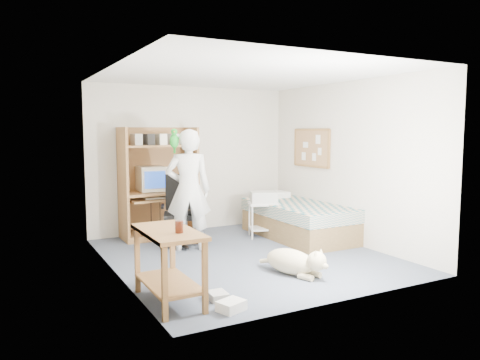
{
  "coord_description": "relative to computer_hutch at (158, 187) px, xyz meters",
  "views": [
    {
      "loc": [
        -3.08,
        -5.61,
        1.74
      ],
      "look_at": [
        0.0,
        0.19,
        1.05
      ],
      "focal_mm": 35.0,
      "sensor_mm": 36.0,
      "label": 1
    }
  ],
  "objects": [
    {
      "name": "floor",
      "position": [
        0.7,
        -1.74,
        -0.82
      ],
      "size": [
        4.0,
        4.0,
        0.0
      ],
      "primitive_type": "plane",
      "color": "#475161",
      "rests_on": "ground"
    },
    {
      "name": "wall_back",
      "position": [
        0.7,
        0.26,
        0.43
      ],
      "size": [
        3.6,
        0.02,
        2.5
      ],
      "primitive_type": "cube",
      "color": "beige",
      "rests_on": "floor"
    },
    {
      "name": "wall_right",
      "position": [
        2.5,
        -1.74,
        0.43
      ],
      "size": [
        0.02,
        4.0,
        2.5
      ],
      "primitive_type": "cube",
      "color": "beige",
      "rests_on": "floor"
    },
    {
      "name": "wall_left",
      "position": [
        -1.1,
        -1.74,
        0.43
      ],
      "size": [
        0.02,
        4.0,
        2.5
      ],
      "primitive_type": "cube",
      "color": "beige",
      "rests_on": "floor"
    },
    {
      "name": "ceiling",
      "position": [
        0.7,
        -1.74,
        1.68
      ],
      "size": [
        3.6,
        4.0,
        0.02
      ],
      "primitive_type": "cube",
      "color": "white",
      "rests_on": "wall_back"
    },
    {
      "name": "computer_hutch",
      "position": [
        0.0,
        0.0,
        0.0
      ],
      "size": [
        1.2,
        0.63,
        1.8
      ],
      "color": "brown",
      "rests_on": "floor"
    },
    {
      "name": "bed",
      "position": [
        2.0,
        -1.12,
        -0.53
      ],
      "size": [
        1.02,
        2.02,
        0.66
      ],
      "color": "brown",
      "rests_on": "floor"
    },
    {
      "name": "side_desk",
      "position": [
        -0.85,
        -2.94,
        -0.33
      ],
      "size": [
        0.5,
        1.0,
        0.75
      ],
      "color": "olive",
      "rests_on": "floor"
    },
    {
      "name": "corkboard",
      "position": [
        2.47,
        -0.84,
        0.63
      ],
      "size": [
        0.04,
        0.94,
        0.66
      ],
      "color": "olive",
      "rests_on": "wall_right"
    },
    {
      "name": "office_chair",
      "position": [
        0.09,
        -0.74,
        -0.44
      ],
      "size": [
        0.61,
        0.62,
        1.06
      ],
      "rotation": [
        0.0,
        0.0,
        -0.35
      ],
      "color": "black",
      "rests_on": "floor"
    },
    {
      "name": "person",
      "position": [
        0.12,
        -1.04,
        0.06
      ],
      "size": [
        0.75,
        0.62,
        1.77
      ],
      "primitive_type": "imported",
      "rotation": [
        0.0,
        0.0,
        2.79
      ],
      "color": "silver",
      "rests_on": "floor"
    },
    {
      "name": "parrot",
      "position": [
        -0.08,
        -1.03,
        0.8
      ],
      "size": [
        0.13,
        0.22,
        0.36
      ],
      "rotation": [
        0.0,
        0.0,
        -0.35
      ],
      "color": "#138523",
      "rests_on": "person"
    },
    {
      "name": "dog",
      "position": [
        0.8,
        -2.77,
        -0.66
      ],
      "size": [
        0.54,
        0.97,
        0.38
      ],
      "rotation": [
        0.0,
        0.0,
        0.35
      ],
      "color": "#D1BC8C",
      "rests_on": "floor"
    },
    {
      "name": "printer_cart",
      "position": [
        1.51,
        -0.85,
        -0.44
      ],
      "size": [
        0.59,
        0.53,
        0.58
      ],
      "rotation": [
        0.0,
        0.0,
        -0.37
      ],
      "color": "silver",
      "rests_on": "floor"
    },
    {
      "name": "printer",
      "position": [
        1.51,
        -0.85,
        -0.15
      ],
      "size": [
        0.51,
        0.45,
        0.18
      ],
      "primitive_type": "cube",
      "rotation": [
        0.0,
        0.0,
        -0.37
      ],
      "color": "#B1B1AC",
      "rests_on": "printer_cart"
    },
    {
      "name": "crt_monitor",
      "position": [
        -0.11,
        0.01,
        0.15
      ],
      "size": [
        0.43,
        0.46,
        0.4
      ],
      "rotation": [
        0.0,
        0.0,
        -0.03
      ],
      "color": "beige",
      "rests_on": "computer_hutch"
    },
    {
      "name": "keyboard",
      "position": [
        -0.05,
        -0.16,
        -0.15
      ],
      "size": [
        0.45,
        0.16,
        0.03
      ],
      "primitive_type": "cube",
      "rotation": [
        0.0,
        0.0,
        -0.0
      ],
      "color": "beige",
      "rests_on": "computer_hutch"
    },
    {
      "name": "pencil_cup",
      "position": [
        0.34,
        -0.09,
        -0.0
      ],
      "size": [
        0.08,
        0.08,
        0.12
      ],
      "primitive_type": "cylinder",
      "color": "yellow",
      "rests_on": "computer_hutch"
    },
    {
      "name": "drink_glass",
      "position": [
        -0.8,
        -3.11,
        -0.01
      ],
      "size": [
        0.08,
        0.08,
        0.12
      ],
      "primitive_type": "cylinder",
      "color": "#3B1409",
      "rests_on": "side_desk"
    },
    {
      "name": "floor_box_a",
      "position": [
        -0.4,
        -3.44,
        -0.77
      ],
      "size": [
        0.3,
        0.27,
        0.1
      ],
      "primitive_type": "cube",
      "rotation": [
        0.0,
        0.0,
        0.33
      ],
      "color": "white",
      "rests_on": "floor"
    },
    {
      "name": "floor_box_b",
      "position": [
        -0.38,
        -3.1,
        -0.78
      ],
      "size": [
        0.19,
        0.23,
        0.08
      ],
      "primitive_type": "cube",
      "rotation": [
        0.0,
        0.0,
        -0.06
      ],
      "color": "#B9B9B4",
      "rests_on": "floor"
    }
  ]
}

